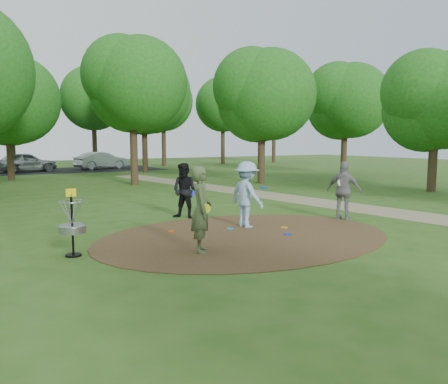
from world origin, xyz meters
TOP-DOWN VIEW (x-y plane):
  - ground at (0.00, 0.00)m, footprint 100.00×100.00m
  - dirt_clearing at (0.00, 0.00)m, footprint 8.40×8.40m
  - footpath at (6.50, 2.00)m, footprint 7.55×39.89m
  - parking_lot at (2.00, 30.00)m, footprint 14.00×8.00m
  - player_observer_with_disc at (-1.84, -0.88)m, footprint 0.76×0.88m
  - player_throwing_with_disc at (0.70, 1.05)m, footprint 1.26×1.37m
  - player_walking_with_disc at (-0.23, 3.39)m, footprint 1.12×1.15m
  - player_waiting_with_disc at (4.14, 0.47)m, footprint 0.96×1.22m
  - disc_ground_cyan at (0.10, 1.02)m, footprint 0.22×0.22m
  - disc_ground_blue at (1.08, -0.45)m, footprint 0.22×0.22m
  - disc_ground_red at (-1.55, 1.52)m, footprint 0.22×0.22m
  - car_left at (-2.31, 29.49)m, footprint 5.08×2.85m
  - car_right at (4.08, 30.07)m, footprint 4.99×2.77m
  - disc_ground_orange at (1.58, 0.34)m, footprint 0.22×0.22m
  - disc_golf_basket at (-4.50, 0.30)m, footprint 0.63×0.63m
  - tree_ring at (1.46, 11.17)m, footprint 37.38×45.69m

SIDE VIEW (x-z plane):
  - ground at x=0.00m, z-range 0.00..0.00m
  - parking_lot at x=2.00m, z-range 0.00..0.01m
  - footpath at x=6.50m, z-range 0.00..0.01m
  - dirt_clearing at x=0.00m, z-range 0.00..0.02m
  - disc_ground_cyan at x=0.10m, z-range 0.02..0.04m
  - disc_ground_blue at x=1.08m, z-range 0.02..0.04m
  - disc_ground_red at x=-1.55m, z-range 0.02..0.04m
  - disc_ground_orange at x=1.58m, z-range 0.02..0.04m
  - car_right at x=4.08m, z-range 0.00..1.56m
  - car_left at x=-2.31m, z-range 0.00..1.63m
  - disc_golf_basket at x=-4.50m, z-range 0.10..1.64m
  - player_walking_with_disc at x=-0.23m, z-range 0.00..1.86m
  - player_waiting_with_disc at x=4.14m, z-range 0.00..1.94m
  - player_throwing_with_disc at x=0.70m, z-range 0.00..1.99m
  - player_observer_with_disc at x=-1.84m, z-range 0.00..2.03m
  - tree_ring at x=1.46m, z-range 0.53..9.96m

